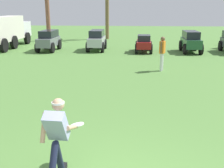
# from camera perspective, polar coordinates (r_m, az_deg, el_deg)

# --- Properties ---
(frisbee_thrower) EXTENTS (0.51, 1.12, 1.39)m
(frisbee_thrower) POSITION_cam_1_polar(r_m,az_deg,el_deg) (4.82, -11.15, -10.26)
(frisbee_thrower) COLOR #191E38
(frisbee_thrower) RESTS_ON ground_plane
(frisbee_in_flight) EXTENTS (0.34, 0.34, 0.08)m
(frisbee_in_flight) POSITION_cam_1_polar(r_m,az_deg,el_deg) (5.25, -7.08, -8.20)
(frisbee_in_flight) COLOR white
(teammate_midfield) EXTENTS (0.31, 0.49, 1.56)m
(teammate_midfield) POSITION_cam_1_polar(r_m,az_deg,el_deg) (12.93, 10.18, 6.72)
(teammate_midfield) COLOR silver
(teammate_midfield) RESTS_ON ground_plane
(parked_car_slot_a) EXTENTS (1.16, 2.41, 1.34)m
(parked_car_slot_a) POSITION_cam_1_polar(r_m,az_deg,el_deg) (19.26, -12.74, 8.74)
(parked_car_slot_a) COLOR slate
(parked_car_slot_a) RESTS_ON ground_plane
(parked_car_slot_b) EXTENTS (1.15, 2.40, 1.34)m
(parked_car_slot_b) POSITION_cam_1_polar(r_m,az_deg,el_deg) (19.01, -3.12, 9.01)
(parked_car_slot_b) COLOR #B7BABF
(parked_car_slot_b) RESTS_ON ground_plane
(parked_car_slot_c) EXTENTS (1.14, 2.22, 1.10)m
(parked_car_slot_c) POSITION_cam_1_polar(r_m,az_deg,el_deg) (18.40, 6.48, 8.23)
(parked_car_slot_c) COLOR maroon
(parked_car_slot_c) RESTS_ON ground_plane
(parked_car_slot_d) EXTENTS (1.14, 2.40, 1.34)m
(parked_car_slot_d) POSITION_cam_1_polar(r_m,az_deg,el_deg) (18.85, 15.71, 8.41)
(parked_car_slot_d) COLOR #235133
(parked_car_slot_d) RESTS_ON ground_plane
(box_truck) EXTENTS (1.48, 5.92, 2.20)m
(box_truck) POSITION_cam_1_polar(r_m,az_deg,el_deg) (21.59, -20.30, 10.23)
(box_truck) COLOR silver
(box_truck) RESTS_ON ground_plane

